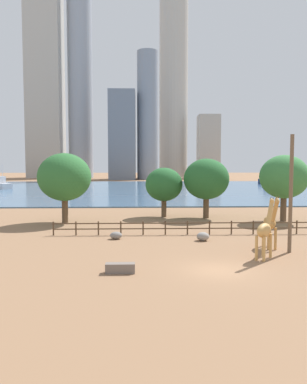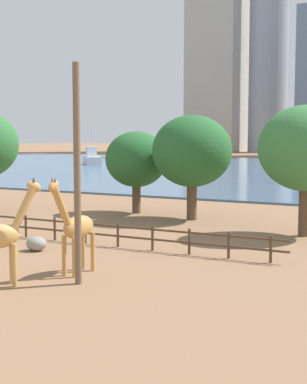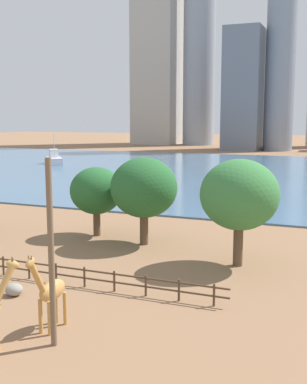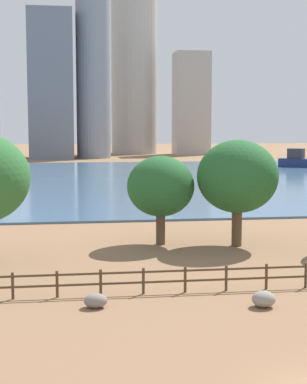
{
  "view_description": "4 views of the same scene",
  "coord_description": "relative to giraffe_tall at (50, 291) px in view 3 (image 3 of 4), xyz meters",
  "views": [
    {
      "loc": [
        -4.84,
        -22.8,
        6.61
      ],
      "look_at": [
        -3.12,
        27.46,
        2.91
      ],
      "focal_mm": 35.0,
      "sensor_mm": 36.0,
      "label": 1
    },
    {
      "loc": [
        19.86,
        -14.59,
        6.09
      ],
      "look_at": [
        -0.91,
        24.98,
        1.58
      ],
      "focal_mm": 55.0,
      "sensor_mm": 36.0,
      "label": 2
    },
    {
      "loc": [
        18.58,
        -13.36,
        10.62
      ],
      "look_at": [
        -0.8,
        35.09,
        2.45
      ],
      "focal_mm": 45.0,
      "sensor_mm": 36.0,
      "label": 3
    },
    {
      "loc": [
        -8.07,
        -16.01,
        8.15
      ],
      "look_at": [
        -0.3,
        39.11,
        2.04
      ],
      "focal_mm": 55.0,
      "sensor_mm": 36.0,
      "label": 4
    }
  ],
  "objects": [
    {
      "name": "boat_ferry",
      "position": [
        -47.17,
        71.98,
        -0.74
      ],
      "size": [
        6.87,
        7.37,
        6.68
      ],
      "rotation": [
        0.0,
        0.0,
        5.42
      ],
      "color": "silver",
      "rests_on": "harbor_water"
    },
    {
      "name": "tree_center_broad",
      "position": [
        -7.24,
        18.16,
        2.03
      ],
      "size": [
        4.69,
        4.69,
        6.22
      ],
      "color": "brown",
      "rests_on": "ground"
    },
    {
      "name": "ground_plane",
      "position": [
        -5.32,
        74.06,
        -2.05
      ],
      "size": [
        400.0,
        400.0,
        0.0
      ],
      "primitive_type": "plane",
      "color": "#8C6647"
    },
    {
      "name": "skyline_tower_needle",
      "position": [
        -39.86,
        159.67,
        47.98
      ],
      "size": [
        11.98,
        11.98,
        100.06
      ],
      "primitive_type": "cylinder",
      "color": "#939EAD",
      "rests_on": "ground"
    },
    {
      "name": "giraffe_tall",
      "position": [
        0.0,
        0.0,
        0.0
      ],
      "size": [
        0.82,
        2.99,
        4.31
      ],
      "rotation": [
        0.0,
        0.0,
        4.69
      ],
      "color": "#C18C47",
      "rests_on": "ground"
    },
    {
      "name": "utility_pole",
      "position": [
        1.03,
        -1.33,
        2.37
      ],
      "size": [
        0.28,
        0.28,
        8.84
      ],
      "primitive_type": "cylinder",
      "color": "brown",
      "rests_on": "ground"
    },
    {
      "name": "boulder_by_pole",
      "position": [
        -4.77,
        3.19,
        -1.68
      ],
      "size": [
        1.09,
        0.99,
        0.74
      ],
      "primitive_type": "ellipsoid",
      "color": "gray",
      "rests_on": "ground"
    },
    {
      "name": "enclosure_fence",
      "position": [
        -5.52,
        6.06,
        -1.29
      ],
      "size": [
        26.12,
        0.14,
        1.3
      ],
      "color": "#4C3826",
      "rests_on": "ground"
    },
    {
      "name": "harbor_water",
      "position": [
        -5.32,
        71.06,
        -1.95
      ],
      "size": [
        180.0,
        86.0,
        0.2
      ],
      "primitive_type": "cube",
      "color": "#476B8C",
      "rests_on": "ground"
    },
    {
      "name": "skyline_block_left",
      "position": [
        -56.95,
        159.73,
        45.65
      ],
      "size": [
        16.39,
        15.45,
        95.41
      ],
      "primitive_type": "cube",
      "color": "#B7B2A8",
      "rests_on": "ground"
    },
    {
      "name": "skyline_block_central",
      "position": [
        -18.18,
        137.55,
        17.09
      ],
      "size": [
        11.41,
        15.36,
        38.27
      ],
      "primitive_type": "cube",
      "color": "slate",
      "rests_on": "ground"
    },
    {
      "name": "skyline_tower_short",
      "position": [
        -7.12,
        137.72,
        25.85
      ],
      "size": [
        9.07,
        9.07,
        55.79
      ],
      "primitive_type": "cylinder",
      "color": "gray",
      "rests_on": "ground"
    },
    {
      "name": "tree_left_large",
      "position": [
        6.46,
        14.03,
        3.11
      ],
      "size": [
        5.61,
        5.61,
        7.72
      ],
      "color": "brown",
      "rests_on": "ground"
    },
    {
      "name": "tree_left_small",
      "position": [
        -2.1,
        16.94,
        2.75
      ],
      "size": [
        5.57,
        5.57,
        7.34
      ],
      "color": "brown",
      "rests_on": "ground"
    }
  ]
}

